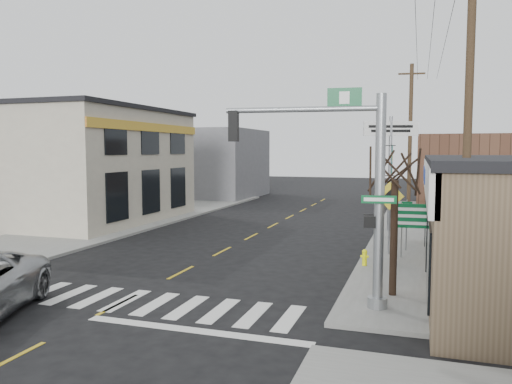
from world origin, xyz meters
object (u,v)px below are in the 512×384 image
(fire_hydrant, at_px, (365,257))
(utility_pole_far, at_px, (410,137))
(traffic_signal_pole, at_px, (353,177))
(lamp_post, at_px, (381,171))
(guide_sign, at_px, (413,222))
(utility_pole_near, at_px, (468,133))
(bare_tree, at_px, (396,159))
(dance_center_sign, at_px, (391,144))

(fire_hydrant, relative_size, utility_pole_far, 0.06)
(traffic_signal_pole, relative_size, lamp_post, 1.05)
(traffic_signal_pole, distance_m, guide_sign, 5.99)
(utility_pole_near, relative_size, utility_pole_far, 0.93)
(guide_sign, relative_size, utility_pole_near, 0.27)
(fire_hydrant, xyz_separation_m, utility_pole_near, (3.20, -2.69, 4.48))
(bare_tree, relative_size, utility_pole_near, 0.55)
(utility_pole_far, bearing_deg, traffic_signal_pole, -100.63)
(lamp_post, xyz_separation_m, utility_pole_near, (3.14, -9.22, 1.51))
(dance_center_sign, height_order, utility_pole_far, utility_pole_far)
(dance_center_sign, bearing_deg, utility_pole_far, 66.87)
(utility_pole_near, bearing_deg, fire_hydrant, 136.29)
(guide_sign, height_order, dance_center_sign, dance_center_sign)
(bare_tree, bearing_deg, utility_pole_near, 24.50)
(guide_sign, xyz_separation_m, lamp_post, (-1.62, 6.05, 1.66))
(fire_hydrant, bearing_deg, bare_tree, -71.59)
(guide_sign, xyz_separation_m, fire_hydrant, (-1.68, -0.47, -1.31))
(lamp_post, relative_size, bare_tree, 1.11)
(utility_pole_far, bearing_deg, lamp_post, -104.13)
(traffic_signal_pole, distance_m, utility_pole_near, 4.01)
(guide_sign, height_order, fire_hydrant, guide_sign)
(fire_hydrant, distance_m, utility_pole_near, 6.13)
(lamp_post, distance_m, utility_pole_near, 9.85)
(traffic_signal_pole, height_order, utility_pole_near, utility_pole_near)
(traffic_signal_pole, xyz_separation_m, lamp_post, (-0.09, 11.51, -0.27))
(guide_sign, xyz_separation_m, bare_tree, (-0.48, -4.07, 2.41))
(traffic_signal_pole, xyz_separation_m, utility_pole_near, (3.05, 2.30, 1.25))
(dance_center_sign, relative_size, utility_pole_near, 0.65)
(lamp_post, relative_size, dance_center_sign, 0.93)
(fire_hydrant, height_order, dance_center_sign, dance_center_sign)
(fire_hydrant, xyz_separation_m, utility_pole_far, (1.20, 16.96, 4.86))
(traffic_signal_pole, distance_m, bare_tree, 1.80)
(traffic_signal_pole, xyz_separation_m, guide_sign, (1.53, 5.46, -1.93))
(traffic_signal_pole, relative_size, bare_tree, 1.16)
(fire_hydrant, bearing_deg, traffic_signal_pole, -88.24)
(lamp_post, bearing_deg, traffic_signal_pole, -98.27)
(guide_sign, bearing_deg, dance_center_sign, 95.73)
(bare_tree, bearing_deg, fire_hydrant, 108.41)
(lamp_post, height_order, dance_center_sign, dance_center_sign)
(bare_tree, bearing_deg, lamp_post, 96.42)
(fire_hydrant, xyz_separation_m, bare_tree, (1.20, -3.60, 3.72))
(guide_sign, xyz_separation_m, utility_pole_far, (-0.48, 16.49, 3.55))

